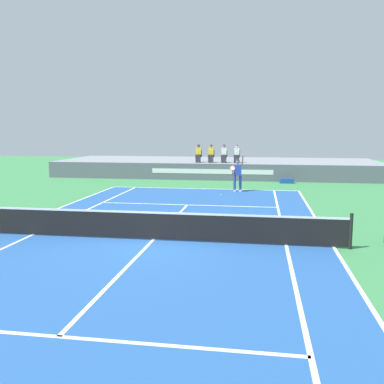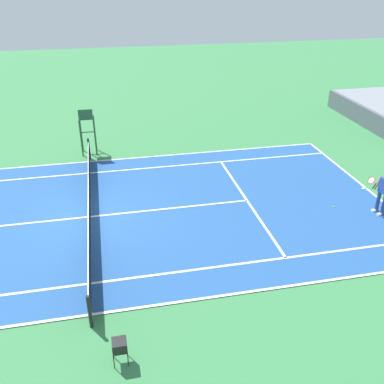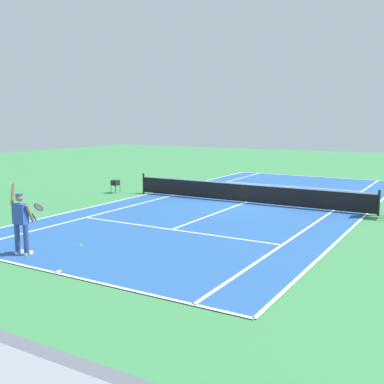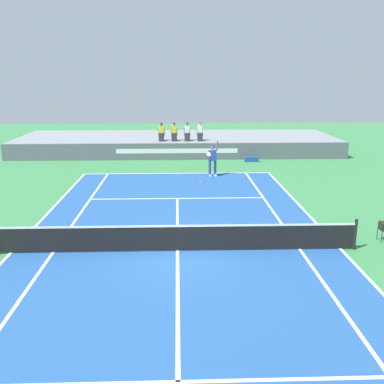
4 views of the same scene
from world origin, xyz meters
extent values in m
plane|color=#387F47|center=(0.00, 0.00, 0.00)|extent=(80.00, 80.00, 0.00)
cube|color=#235193|center=(0.00, 0.00, 0.01)|extent=(10.98, 23.78, 0.02)
cube|color=white|center=(0.00, 11.89, 0.02)|extent=(10.98, 0.10, 0.01)
cube|color=white|center=(5.49, 0.00, 0.02)|extent=(0.10, 23.78, 0.01)
cube|color=white|center=(-4.11, 0.00, 0.02)|extent=(0.10, 23.78, 0.01)
cube|color=white|center=(4.11, 0.00, 0.02)|extent=(0.10, 23.78, 0.01)
cube|color=white|center=(0.00, 6.40, 0.02)|extent=(8.22, 0.10, 0.01)
cube|color=white|center=(0.00, -6.40, 0.02)|extent=(8.22, 0.10, 0.01)
cube|color=white|center=(0.00, 0.00, 0.02)|extent=(0.10, 12.80, 0.01)
cube|color=white|center=(0.00, 11.79, 0.02)|extent=(0.10, 0.20, 0.01)
cylinder|color=black|center=(5.94, 0.00, 0.54)|extent=(0.10, 0.10, 1.07)
cube|color=black|center=(0.00, 0.00, 0.48)|extent=(11.78, 0.02, 0.84)
cube|color=white|center=(0.00, 0.00, 0.90)|extent=(11.78, 0.03, 0.06)
cube|color=#565B66|center=(0.00, 16.37, 0.57)|extent=(23.95, 0.24, 1.15)
cube|color=silver|center=(0.00, 16.25, 0.63)|extent=(8.38, 0.01, 0.32)
cube|color=gray|center=(0.00, 20.25, 0.57)|extent=(23.95, 7.51, 1.15)
cube|color=#474C56|center=(-1.11, 17.59, 1.56)|extent=(0.44, 0.44, 0.06)
cube|color=#474C56|center=(-1.11, 17.79, 1.81)|extent=(0.44, 0.06, 0.44)
cylinder|color=#4C4C51|center=(-0.93, 17.44, 1.34)|extent=(0.04, 0.04, 0.38)
cylinder|color=#4C4C51|center=(-1.28, 17.44, 1.34)|extent=(0.04, 0.04, 0.38)
cube|color=#2D2D33|center=(-1.11, 17.49, 1.64)|extent=(0.34, 0.44, 0.16)
cube|color=#2D2D33|center=(-1.11, 17.29, 1.37)|extent=(0.30, 0.14, 0.44)
cube|color=yellow|center=(-1.11, 17.65, 1.93)|extent=(0.36, 0.22, 0.52)
sphere|color=brown|center=(-1.11, 17.65, 2.30)|extent=(0.20, 0.20, 0.20)
cylinder|color=black|center=(-1.11, 17.65, 2.39)|extent=(0.19, 0.19, 0.05)
cube|color=#474C56|center=(-0.20, 17.59, 1.56)|extent=(0.44, 0.44, 0.06)
cube|color=#474C56|center=(-0.20, 17.79, 1.81)|extent=(0.44, 0.06, 0.44)
cylinder|color=#4C4C51|center=(-0.02, 17.44, 1.34)|extent=(0.04, 0.04, 0.38)
cylinder|color=#4C4C51|center=(-0.37, 17.44, 1.34)|extent=(0.04, 0.04, 0.38)
cube|color=#2D2D33|center=(-0.20, 17.49, 1.64)|extent=(0.34, 0.44, 0.16)
cube|color=#2D2D33|center=(-0.20, 17.29, 1.37)|extent=(0.30, 0.14, 0.44)
cube|color=yellow|center=(-0.20, 17.65, 1.93)|extent=(0.36, 0.22, 0.52)
sphere|color=#A37556|center=(-0.20, 17.65, 2.30)|extent=(0.20, 0.20, 0.20)
cylinder|color=black|center=(-0.20, 17.65, 2.39)|extent=(0.19, 0.19, 0.05)
cube|color=#474C56|center=(0.73, 17.59, 1.56)|extent=(0.44, 0.44, 0.06)
cube|color=#474C56|center=(0.73, 17.79, 1.81)|extent=(0.44, 0.06, 0.44)
cylinder|color=#4C4C51|center=(0.90, 17.44, 1.34)|extent=(0.04, 0.04, 0.38)
cylinder|color=#4C4C51|center=(0.55, 17.44, 1.34)|extent=(0.04, 0.04, 0.38)
cube|color=#2D2D33|center=(0.73, 17.49, 1.64)|extent=(0.34, 0.44, 0.16)
cube|color=#2D2D33|center=(0.73, 17.29, 1.37)|extent=(0.30, 0.14, 0.44)
cube|color=white|center=(0.73, 17.65, 1.93)|extent=(0.36, 0.22, 0.52)
sphere|color=#A37556|center=(0.73, 17.65, 2.30)|extent=(0.20, 0.20, 0.20)
cylinder|color=black|center=(0.73, 17.65, 2.39)|extent=(0.19, 0.19, 0.05)
cube|color=#474C56|center=(1.64, 17.59, 1.56)|extent=(0.44, 0.44, 0.06)
cube|color=#474C56|center=(1.64, 17.79, 1.81)|extent=(0.44, 0.06, 0.44)
cylinder|color=#4C4C51|center=(1.82, 17.44, 1.34)|extent=(0.04, 0.04, 0.38)
cylinder|color=#4C4C51|center=(1.46, 17.44, 1.34)|extent=(0.04, 0.04, 0.38)
cube|color=#2D2D33|center=(1.64, 17.49, 1.64)|extent=(0.34, 0.44, 0.16)
cube|color=#2D2D33|center=(1.64, 17.29, 1.37)|extent=(0.30, 0.14, 0.44)
cube|color=white|center=(1.64, 17.65, 1.93)|extent=(0.36, 0.22, 0.52)
sphere|color=beige|center=(1.64, 17.65, 2.30)|extent=(0.20, 0.20, 0.20)
cylinder|color=#2D4CA8|center=(1.64, 17.65, 2.39)|extent=(0.19, 0.19, 0.05)
cylinder|color=navy|center=(2.21, 11.22, 0.46)|extent=(0.15, 0.15, 0.92)
cylinder|color=navy|center=(1.89, 11.18, 0.46)|extent=(0.15, 0.15, 0.92)
cube|color=white|center=(2.22, 11.16, 0.05)|extent=(0.16, 0.29, 0.10)
cube|color=white|center=(1.90, 11.12, 0.05)|extent=(0.16, 0.29, 0.10)
cube|color=#2D4CA8|center=(2.05, 11.20, 1.22)|extent=(0.43, 0.30, 0.60)
sphere|color=#A37556|center=(2.05, 11.20, 1.69)|extent=(0.22, 0.22, 0.22)
cylinder|color=#2D4CA8|center=(2.05, 11.20, 1.78)|extent=(0.21, 0.21, 0.06)
cylinder|color=#A37556|center=(2.31, 11.21, 1.78)|extent=(0.12, 0.22, 0.61)
cylinder|color=#A37556|center=(1.81, 11.06, 1.24)|extent=(0.14, 0.34, 0.56)
cylinder|color=black|center=(1.78, 10.94, 1.11)|extent=(0.06, 0.19, 0.25)
torus|color=red|center=(1.78, 10.76, 1.37)|extent=(0.33, 0.24, 0.26)
cylinder|color=silver|center=(1.78, 10.76, 1.37)|extent=(0.29, 0.20, 0.22)
sphere|color=#D1E533|center=(1.26, 9.66, 0.03)|extent=(0.07, 0.07, 0.07)
cube|color=#194799|center=(5.04, 15.50, 0.16)|extent=(0.86, 0.38, 0.32)
cylinder|color=#194799|center=(4.62, 15.47, 0.16)|extent=(0.08, 0.32, 0.32)
cylinder|color=#194799|center=(5.46, 15.53, 0.16)|extent=(0.08, 0.32, 0.32)
cylinder|color=black|center=(7.12, 0.88, 0.21)|extent=(0.02, 0.02, 0.42)
camera|label=1|loc=(3.27, -12.65, 3.46)|focal=39.71mm
camera|label=2|loc=(15.12, 0.85, 8.74)|focal=40.72mm
camera|label=3|loc=(-8.80, 19.93, 3.87)|focal=43.39mm
camera|label=4|loc=(0.03, -13.47, 5.67)|focal=40.72mm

